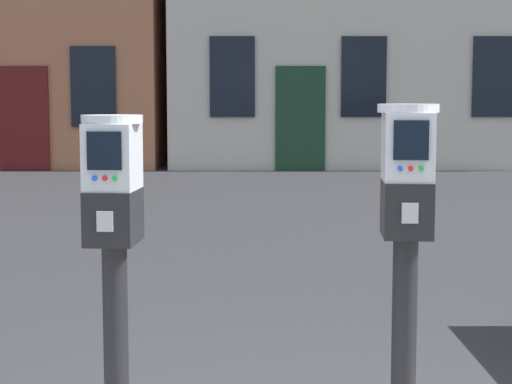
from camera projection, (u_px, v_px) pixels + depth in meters
parking_meter_near_kerb at (110, 227)px, 3.10m from camera, size 0.23×0.26×1.28m
parking_meter_twin_adjacent at (402, 220)px, 3.10m from camera, size 0.23×0.26×1.32m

